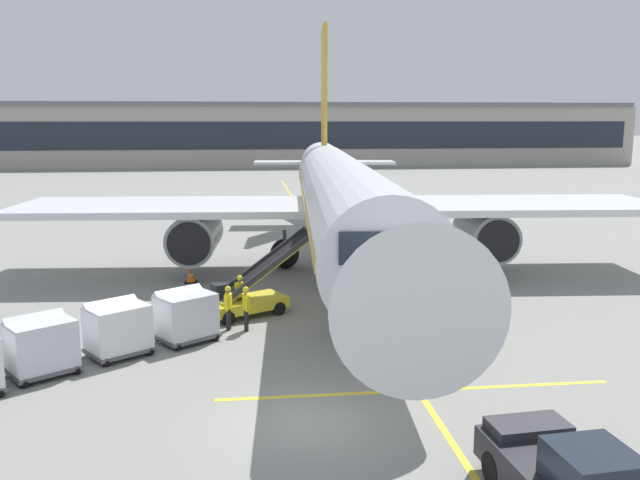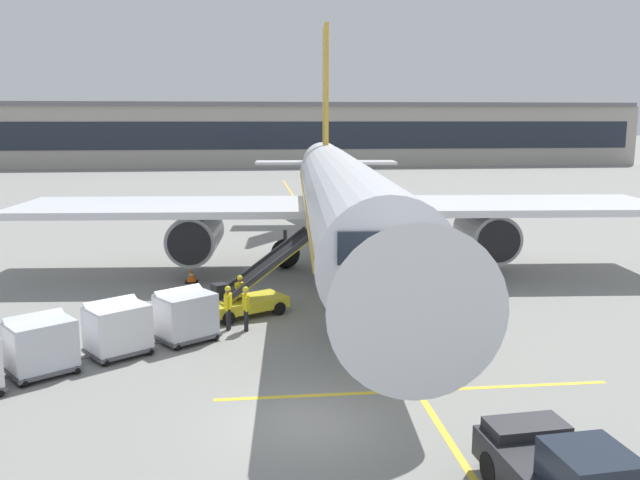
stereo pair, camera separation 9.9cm
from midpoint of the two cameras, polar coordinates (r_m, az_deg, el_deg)
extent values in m
plane|color=gray|center=(18.41, -1.18, -15.45)|extent=(600.00, 600.00, 0.00)
cylinder|color=silver|center=(34.10, 1.83, 3.74)|extent=(6.39, 33.86, 3.99)
cube|color=gold|center=(34.10, 1.83, 3.74)|extent=(6.33, 32.52, 0.48)
cone|color=silver|center=(15.67, 7.04, -4.20)|extent=(4.07, 4.25, 3.79)
cone|color=silver|center=(53.99, 0.22, 6.50)|extent=(3.84, 6.61, 3.39)
cube|color=silver|center=(35.46, -12.62, 2.78)|extent=(16.43, 7.86, 0.36)
cylinder|color=#93969E|center=(34.82, -10.77, 0.35)|extent=(2.78, 4.54, 2.47)
cylinder|color=black|center=(32.65, -11.32, -0.33)|extent=(2.11, 0.27, 2.10)
cube|color=silver|center=(36.72, 15.55, 2.90)|extent=(16.43, 7.86, 0.36)
cylinder|color=#93969E|center=(35.93, 13.95, 0.53)|extent=(2.78, 4.54, 2.47)
cylinder|color=black|center=(33.82, 15.01, -0.11)|extent=(2.11, 0.27, 2.10)
cube|color=gold|center=(52.31, 0.31, 12.46)|extent=(0.57, 4.05, 10.10)
cube|color=silver|center=(52.06, 0.32, 6.69)|extent=(11.04, 3.46, 0.20)
cube|color=#1E2633|center=(18.24, 5.64, -0.18)|extent=(2.91, 1.99, 0.88)
cylinder|color=#47474C|center=(24.71, 3.57, -5.08)|extent=(0.22, 0.22, 1.30)
sphere|color=black|center=(24.89, 3.55, -6.53)|extent=(1.60, 1.60, 1.60)
cylinder|color=#47474C|center=(36.07, -3.15, -0.16)|extent=(0.22, 0.22, 1.30)
sphere|color=black|center=(36.19, -3.14, -1.17)|extent=(1.60, 1.60, 1.60)
cylinder|color=#47474C|center=(36.49, 6.29, -0.08)|extent=(0.22, 0.22, 1.30)
sphere|color=black|center=(36.62, 6.27, -1.08)|extent=(1.60, 1.60, 1.60)
cube|color=gold|center=(27.67, -6.58, -5.48)|extent=(3.75, 3.06, 0.44)
cube|color=black|center=(27.40, -8.68, -4.45)|extent=(0.80, 0.78, 0.70)
cylinder|color=#333338|center=(27.69, -7.43, -4.16)|extent=(0.08, 0.08, 0.80)
cube|color=gold|center=(27.85, -4.67, -2.26)|extent=(4.50, 3.06, 2.60)
cube|color=black|center=(27.83, -4.67, -2.08)|extent=(4.30, 2.87, 2.45)
cube|color=#333338|center=(27.46, -4.19, -2.18)|extent=(4.04, 2.30, 2.62)
cube|color=#333338|center=(28.19, -5.14, -1.87)|extent=(4.04, 2.30, 2.62)
cylinder|color=black|center=(27.70, -3.66, -5.89)|extent=(0.59, 0.45, 0.56)
cylinder|color=black|center=(28.91, -5.23, -5.21)|extent=(0.59, 0.45, 0.56)
cylinder|color=black|center=(26.57, -8.04, -6.68)|extent=(0.59, 0.45, 0.56)
cylinder|color=black|center=(27.83, -9.47, -5.94)|extent=(0.59, 0.45, 0.56)
cube|color=#515156|center=(25.01, -11.48, -8.05)|extent=(2.56, 2.46, 0.12)
cylinder|color=#4C4C51|center=(24.40, -14.23, -8.66)|extent=(0.61, 0.46, 0.07)
cube|color=silver|center=(24.77, -11.55, -6.27)|extent=(2.42, 2.32, 1.50)
cube|color=silver|center=(24.97, -12.07, -4.90)|extent=(1.99, 1.74, 0.74)
cube|color=silver|center=(24.32, -13.51, -6.66)|extent=(0.86, 1.19, 1.38)
sphere|color=black|center=(25.23, -13.85, -8.12)|extent=(0.30, 0.30, 0.30)
sphere|color=black|center=(24.10, -12.29, -8.95)|extent=(0.30, 0.30, 0.30)
sphere|color=black|center=(25.97, -10.72, -7.46)|extent=(0.30, 0.30, 0.30)
sphere|color=black|center=(24.87, -9.07, -8.22)|extent=(0.30, 0.30, 0.30)
cube|color=#515156|center=(24.11, -16.98, -9.01)|extent=(2.56, 2.46, 0.12)
cylinder|color=#4C4C51|center=(23.62, -19.98, -9.62)|extent=(0.61, 0.46, 0.07)
cube|color=silver|center=(23.86, -17.08, -7.17)|extent=(2.42, 2.32, 1.50)
cube|color=silver|center=(24.07, -17.57, -5.74)|extent=(1.99, 1.74, 0.74)
cube|color=silver|center=(23.50, -19.23, -7.56)|extent=(0.86, 1.19, 1.38)
sphere|color=black|center=(24.42, -19.38, -9.04)|extent=(0.30, 0.30, 0.30)
sphere|color=black|center=(23.24, -18.05, -9.96)|extent=(0.30, 0.30, 0.30)
sphere|color=black|center=(25.03, -15.97, -8.38)|extent=(0.30, 0.30, 0.30)
sphere|color=black|center=(23.87, -14.51, -9.23)|extent=(0.30, 0.30, 0.30)
cube|color=#515156|center=(23.21, -22.82, -10.14)|extent=(2.56, 2.46, 0.12)
cube|color=silver|center=(22.95, -22.96, -8.24)|extent=(2.42, 2.32, 1.50)
cube|color=silver|center=(23.17, -23.39, -6.74)|extent=(1.99, 1.74, 0.74)
cube|color=silver|center=(22.68, -25.28, -8.64)|extent=(0.86, 1.19, 1.38)
sphere|color=black|center=(23.62, -25.22, -10.12)|extent=(0.30, 0.30, 0.30)
sphere|color=black|center=(22.40, -24.17, -11.15)|extent=(0.30, 0.30, 0.30)
sphere|color=black|center=(24.08, -21.54, -9.46)|extent=(0.30, 0.30, 0.30)
sphere|color=black|center=(22.88, -20.31, -10.43)|extent=(0.30, 0.30, 0.30)
sphere|color=black|center=(21.99, -25.92, -11.70)|extent=(0.30, 0.30, 0.30)
cube|color=#1E2633|center=(14.33, 22.19, -17.81)|extent=(1.59, 1.66, 0.80)
cube|color=#28282D|center=(16.29, 17.29, -15.06)|extent=(1.86, 1.11, 0.24)
cylinder|color=black|center=(16.84, 20.53, -17.30)|extent=(0.34, 0.78, 0.76)
cylinder|color=black|center=(16.01, 14.59, -18.47)|extent=(0.34, 0.78, 0.76)
cylinder|color=#514C42|center=(24.84, -13.26, -7.71)|extent=(0.15, 0.15, 0.86)
cylinder|color=#514C42|center=(25.01, -13.20, -7.59)|extent=(0.15, 0.15, 0.86)
cube|color=orange|center=(24.72, -13.30, -6.06)|extent=(0.25, 0.39, 0.58)
cube|color=white|center=(24.74, -13.59, -6.06)|extent=(0.02, 0.34, 0.08)
sphere|color=beige|center=(24.61, -13.34, -5.14)|extent=(0.21, 0.21, 0.21)
sphere|color=yellow|center=(24.59, -13.34, -4.99)|extent=(0.23, 0.23, 0.23)
cylinder|color=orange|center=(24.50, -13.37, -6.33)|extent=(0.09, 0.09, 0.56)
cylinder|color=orange|center=(24.96, -13.22, -6.01)|extent=(0.09, 0.09, 0.56)
cylinder|color=black|center=(25.85, -6.49, -6.78)|extent=(0.15, 0.15, 0.86)
cylinder|color=black|center=(25.68, -6.45, -6.89)|extent=(0.15, 0.15, 0.86)
cube|color=yellow|center=(25.57, -6.50, -5.29)|extent=(0.28, 0.40, 0.58)
cube|color=white|center=(25.58, -6.22, -5.28)|extent=(0.05, 0.34, 0.08)
sphere|color=tan|center=(25.46, -6.52, -4.41)|extent=(0.21, 0.21, 0.21)
sphere|color=yellow|center=(25.44, -6.52, -4.25)|extent=(0.23, 0.23, 0.23)
cylinder|color=yellow|center=(25.81, -6.56, -5.26)|extent=(0.09, 0.09, 0.56)
cylinder|color=yellow|center=(25.35, -6.44, -5.54)|extent=(0.09, 0.09, 0.56)
cylinder|color=black|center=(25.87, -8.02, -6.81)|extent=(0.15, 0.15, 0.86)
cylinder|color=black|center=(26.03, -7.94, -6.69)|extent=(0.15, 0.15, 0.86)
cube|color=yellow|center=(25.75, -8.02, -5.22)|extent=(0.30, 0.42, 0.58)
cube|color=white|center=(25.77, -8.29, -5.21)|extent=(0.07, 0.34, 0.08)
sphere|color=brown|center=(25.64, -8.04, -4.33)|extent=(0.21, 0.21, 0.21)
sphere|color=yellow|center=(25.62, -8.04, -4.18)|extent=(0.23, 0.23, 0.23)
cylinder|color=yellow|center=(25.54, -8.12, -5.46)|extent=(0.09, 0.09, 0.56)
cylinder|color=yellow|center=(25.99, -7.91, -5.18)|extent=(0.09, 0.09, 0.56)
cylinder|color=#333847|center=(27.51, -7.08, -5.73)|extent=(0.15, 0.15, 0.86)
cylinder|color=#333847|center=(27.65, -6.85, -5.65)|extent=(0.15, 0.15, 0.86)
cube|color=yellow|center=(27.39, -7.00, -4.24)|extent=(0.43, 0.45, 0.58)
cube|color=white|center=(27.47, -7.20, -4.21)|extent=(0.22, 0.27, 0.08)
sphere|color=brown|center=(27.29, -7.02, -3.41)|extent=(0.21, 0.21, 0.21)
sphere|color=yellow|center=(27.27, -7.02, -3.27)|extent=(0.23, 0.23, 0.23)
cylinder|color=yellow|center=(27.23, -7.32, -4.45)|extent=(0.09, 0.09, 0.56)
cylinder|color=yellow|center=(27.58, -6.68, -4.24)|extent=(0.09, 0.09, 0.56)
cube|color=black|center=(33.76, -11.10, -3.54)|extent=(0.62, 0.62, 0.05)
cone|color=orange|center=(33.68, -11.12, -2.96)|extent=(0.50, 0.50, 0.65)
cylinder|color=white|center=(33.67, -11.13, -2.91)|extent=(0.27, 0.27, 0.08)
cube|color=yellow|center=(34.82, 1.87, -2.96)|extent=(0.20, 110.00, 0.01)
cube|color=yellow|center=(20.56, 8.16, -12.69)|extent=(12.00, 0.20, 0.01)
cube|color=#A8A399|center=(121.53, -5.17, 8.92)|extent=(132.26, 18.47, 10.18)
cube|color=#1E2633|center=(112.24, -5.05, 8.93)|extent=(128.29, 0.10, 4.58)
cube|color=slate|center=(119.67, -5.19, 11.50)|extent=(130.94, 15.70, 0.70)
camera|label=1|loc=(0.05, -90.11, -0.02)|focal=37.23mm
camera|label=2|loc=(0.05, 89.89, 0.02)|focal=37.23mm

